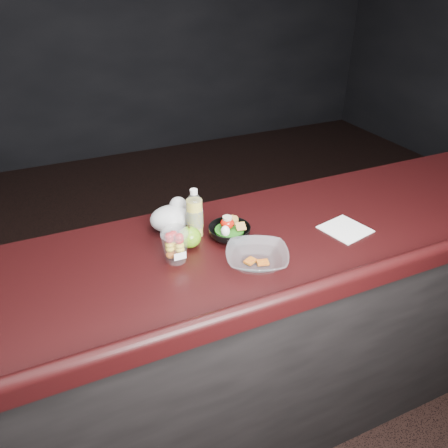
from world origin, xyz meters
The scene contains 9 objects.
room_shell centered at (0.00, 0.00, 1.83)m, with size 8.00×8.00×8.00m.
counter centered at (0.00, 0.30, 0.51)m, with size 4.06×0.71×1.02m.
lemonade_bottle centered at (-0.10, 0.43, 1.10)m, with size 0.06×0.06×0.19m.
fruit_cup centered at (-0.22, 0.29, 1.09)m, with size 0.10×0.10×0.14m.
green_apple centered at (-0.15, 0.36, 1.06)m, with size 0.08×0.08×0.09m.
plastic_bag centered at (-0.16, 0.51, 1.07)m, with size 0.16×0.13×0.12m.
snack_bowl centered at (0.01, 0.35, 1.05)m, with size 0.19×0.19×0.09m.
takeout_bowl centered at (0.02, 0.16, 1.05)m, with size 0.29×0.29×0.05m.
paper_napkin centered at (0.45, 0.22, 1.02)m, with size 0.16×0.16×0.00m, color white.
Camera 1 is at (-0.58, -0.91, 1.91)m, focal length 35.00 mm.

